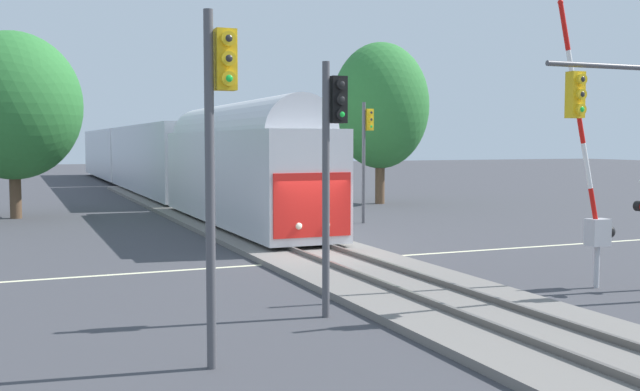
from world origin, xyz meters
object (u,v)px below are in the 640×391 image
object	(u,v)px
traffic_signal_near_left	(217,131)
traffic_signal_median	(332,147)
oak_behind_train	(13,106)
commuter_train	(151,157)
crossing_gate_near	(594,203)
traffic_signal_far_side	(367,142)
oak_far_right	(380,106)

from	to	relation	value
traffic_signal_near_left	traffic_signal_median	bearing A→B (deg)	39.46
traffic_signal_near_left	oak_behind_train	bearing A→B (deg)	96.29
commuter_train	traffic_signal_near_left	bearing A→B (deg)	-98.24
crossing_gate_near	traffic_signal_far_side	xyz separation A→B (m)	(1.39, 16.13, 1.53)
commuter_train	traffic_signal_median	xyz separation A→B (m)	(-2.87, -39.17, 0.95)
crossing_gate_near	traffic_signal_near_left	bearing A→B (deg)	-164.62
crossing_gate_near	oak_behind_train	distance (m)	28.40
crossing_gate_near	traffic_signal_median	distance (m)	7.62
traffic_signal_far_side	traffic_signal_near_left	bearing A→B (deg)	-122.28
traffic_signal_near_left	traffic_signal_median	world-z (taller)	traffic_signal_near_left
traffic_signal_median	oak_behind_train	size ratio (longest dim) A/B	0.60
commuter_train	traffic_signal_median	distance (m)	39.29
commuter_train	oak_far_right	size ratio (longest dim) A/B	6.73
traffic_signal_far_side	oak_behind_train	size ratio (longest dim) A/B	0.61
crossing_gate_near	oak_behind_train	world-z (taller)	oak_behind_train
traffic_signal_near_left	traffic_signal_far_side	size ratio (longest dim) A/B	1.06
oak_behind_train	oak_far_right	xyz separation A→B (m)	(20.64, 0.95, 0.42)
crossing_gate_near	oak_far_right	world-z (taller)	oak_far_right
oak_behind_train	oak_far_right	distance (m)	20.66
oak_far_right	crossing_gate_near	bearing A→B (deg)	-105.16
traffic_signal_near_left	oak_far_right	size ratio (longest dim) A/B	0.61
crossing_gate_near	traffic_signal_far_side	bearing A→B (deg)	85.09
oak_behind_train	traffic_signal_far_side	bearing A→B (deg)	-29.47
commuter_train	traffic_signal_far_side	size ratio (longest dim) A/B	11.75
commuter_train	oak_behind_train	distance (m)	17.11
oak_behind_train	crossing_gate_near	bearing A→B (deg)	-60.94
traffic_signal_near_left	traffic_signal_far_side	distance (m)	22.55
commuter_train	crossing_gate_near	distance (m)	39.14
traffic_signal_far_side	commuter_train	bearing A→B (deg)	104.76
crossing_gate_near	traffic_signal_median	size ratio (longest dim) A/B	1.33
crossing_gate_near	commuter_train	bearing A→B (deg)	96.75
crossing_gate_near	traffic_signal_near_left	world-z (taller)	crossing_gate_near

